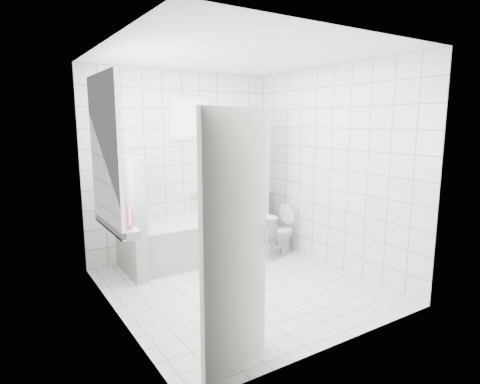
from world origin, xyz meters
TOP-DOWN VIEW (x-y plane):
  - ground at (0.00, 0.00)m, footprint 3.00×3.00m
  - ceiling at (0.00, 0.00)m, footprint 3.00×3.00m
  - wall_back at (0.00, 1.50)m, footprint 2.80×0.02m
  - wall_front at (0.00, -1.50)m, footprint 2.80×0.02m
  - wall_left at (-1.40, 0.00)m, footprint 0.02×3.00m
  - wall_right at (1.40, 0.00)m, footprint 0.02×3.00m
  - window_left at (-1.35, 0.30)m, footprint 0.01×0.90m
  - window_back at (0.10, 1.46)m, footprint 0.50×0.01m
  - window_sill at (-1.31, 0.30)m, footprint 0.18×1.02m
  - door at (-0.88, -1.32)m, footprint 0.75×0.35m
  - bathtub at (0.07, 1.12)m, footprint 1.88×0.77m
  - partition_wall at (-0.93, 1.07)m, footprint 0.15×0.85m
  - tiled_ledge at (1.26, 1.38)m, footprint 0.40×0.24m
  - toilet at (1.03, 0.65)m, footprint 0.70×0.50m
  - curtain_rod at (0.95, 1.10)m, footprint 0.02×0.80m
  - shower_curtain at (0.95, 0.97)m, footprint 0.14×0.48m
  - tub_faucet at (0.17, 1.46)m, footprint 0.18×0.06m
  - sill_bottles at (-1.30, 0.28)m, footprint 0.15×0.77m
  - ledge_bottles at (1.27, 1.35)m, footprint 0.16×0.19m

SIDE VIEW (x-z plane):
  - ground at x=0.00m, z-range 0.00..0.00m
  - tiled_ledge at x=1.26m, z-range 0.00..0.55m
  - bathtub at x=0.07m, z-range 0.00..0.58m
  - toilet at x=1.03m, z-range 0.00..0.65m
  - ledge_bottles at x=1.27m, z-range 0.53..0.80m
  - partition_wall at x=-0.93m, z-range 0.00..1.50m
  - tub_faucet at x=0.17m, z-range 0.82..0.88m
  - window_sill at x=-1.31m, z-range 0.82..0.90m
  - door at x=-0.88m, z-range 0.00..2.00m
  - sill_bottles at x=-1.30m, z-range 0.87..1.18m
  - shower_curtain at x=0.95m, z-range 0.21..1.99m
  - wall_back at x=0.00m, z-range 0.00..2.60m
  - wall_front at x=0.00m, z-range 0.00..2.60m
  - wall_left at x=-1.40m, z-range 0.00..2.60m
  - wall_right at x=1.40m, z-range 0.00..2.60m
  - window_left at x=-1.35m, z-range 0.90..2.30m
  - window_back at x=0.10m, z-range 1.70..2.20m
  - curtain_rod at x=0.95m, z-range 1.99..2.01m
  - ceiling at x=0.00m, z-range 2.60..2.60m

